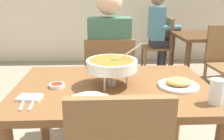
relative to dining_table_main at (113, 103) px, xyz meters
The scene contains 14 objects.
dining_table_main is the anchor object (origin of this frame).
chair_diner_main 0.70m from the dining_table_main, 90.00° to the left, with size 0.44×0.44×0.90m.
diner_main 0.74m from the dining_table_main, 90.00° to the left, with size 0.40×0.45×1.31m.
curry_bowl 0.24m from the dining_table_main, 156.21° to the left, with size 0.33×0.30×0.26m.
rice_plate 0.31m from the dining_table_main, 117.55° to the right, with size 0.24×0.24×0.06m.
appetizer_plate 0.41m from the dining_table_main, ahead, with size 0.24×0.24×0.06m.
sauce_dish 0.36m from the dining_table_main, behind, with size 0.09×0.09×0.02m.
napkin_folded 0.50m from the dining_table_main, 158.09° to the right, with size 0.12×0.08×0.02m, color white.
fork_utensil 0.53m from the dining_table_main, 153.80° to the right, with size 0.01×0.17×0.01m, color silver.
spoon_utensil 0.49m from the dining_table_main, 151.15° to the right, with size 0.01×0.17×0.01m, color silver.
drink_glass 0.60m from the dining_table_main, 28.62° to the right, with size 0.07×0.07×0.13m.
dining_table_far 2.38m from the dining_table_main, 52.18° to the left, with size 1.00×0.80×0.73m.
chair_bg_middle 2.57m from the dining_table_main, 69.50° to the left, with size 0.46×0.46×0.90m.
patron_bg_middle 2.55m from the dining_table_main, 70.96° to the left, with size 0.45×0.40×1.31m.
Camera 1 is at (-0.07, -1.36, 1.26)m, focal length 38.54 mm.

